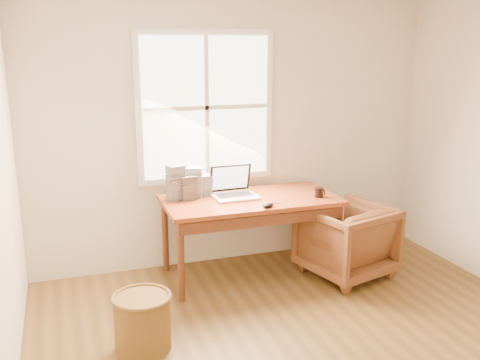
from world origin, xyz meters
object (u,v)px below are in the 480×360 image
object	(u,v)px
armchair	(346,240)
wicker_stool	(143,323)
laptop	(236,182)
desk	(251,200)
cd_stack_a	(194,182)
coffee_mug	(319,192)

from	to	relation	value
armchair	wicker_stool	bearing A→B (deg)	3.16
armchair	laptop	world-z (taller)	laptop
desk	cd_stack_a	distance (m)	0.55
laptop	coffee_mug	xyz separation A→B (m)	(0.74, -0.21, -0.11)
laptop	coffee_mug	size ratio (longest dim) A/B	4.85
wicker_stool	coffee_mug	size ratio (longest dim) A/B	4.43
coffee_mug	wicker_stool	bearing A→B (deg)	-178.34
desk	cd_stack_a	bearing A→B (deg)	156.78
armchair	wicker_stool	xyz separation A→B (m)	(-2.01, -0.67, -0.14)
wicker_stool	laptop	world-z (taller)	laptop
laptop	cd_stack_a	size ratio (longest dim) A/B	1.55
wicker_stool	coffee_mug	xyz separation A→B (m)	(1.77, 0.80, 0.60)
laptop	cd_stack_a	world-z (taller)	laptop
armchair	coffee_mug	size ratio (longest dim) A/B	8.35
wicker_stool	laptop	size ratio (longest dim) A/B	0.91
desk	wicker_stool	world-z (taller)	desk
desk	coffee_mug	bearing A→B (deg)	-16.04
desk	wicker_stool	distance (m)	1.61
cd_stack_a	wicker_stool	bearing A→B (deg)	-120.19
desk	armchair	bearing A→B (deg)	-19.46
laptop	armchair	bearing A→B (deg)	-20.75
desk	laptop	bearing A→B (deg)	164.20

